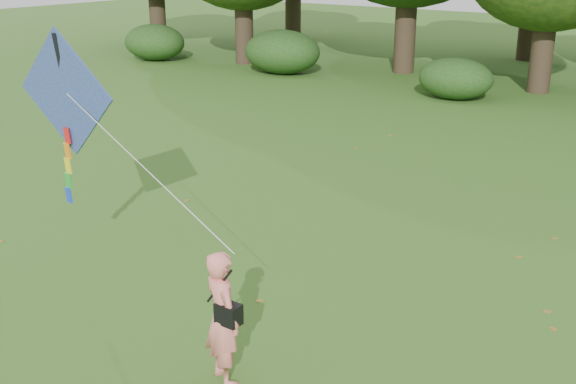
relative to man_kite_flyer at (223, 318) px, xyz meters
The scene contains 6 objects.
ground 1.37m from the man_kite_flyer, 134.38° to the left, with size 100.00×100.00×0.00m, color #265114.
man_kite_flyer is the anchor object (origin of this frame).
crossbody_bag 0.17m from the man_kite_flyer, 14.61° to the right, with size 0.43×0.20×0.70m.
flying_kite 4.79m from the man_kite_flyer, 164.03° to the left, with size 5.46×1.45×2.90m.
shrub_band 18.42m from the man_kite_flyer, 94.56° to the left, with size 39.15×3.22×1.88m.
fallen_leaves 4.90m from the man_kite_flyer, 100.62° to the left, with size 9.30×15.04×0.01m.
Camera 1 is at (5.91, -6.56, 5.14)m, focal length 45.00 mm.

